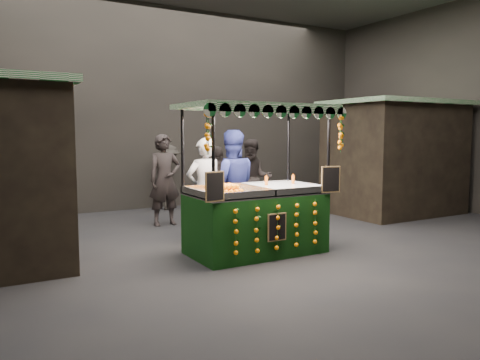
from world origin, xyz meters
TOP-DOWN VIEW (x-y plane):
  - ground at (0.00, 0.00)m, footprint 12.00×12.00m
  - market_hall at (0.00, 0.00)m, footprint 12.10×10.10m
  - neighbour_stall_right at (4.40, 1.50)m, footprint 3.00×2.20m
  - juice_stall at (-0.36, -0.14)m, footprint 2.37×1.39m
  - vendor_grey at (-0.75, 0.93)m, footprint 0.66×0.44m
  - vendor_blue at (-0.22, 0.97)m, footprint 1.12×1.00m
  - shopper_0 at (-0.79, 2.72)m, footprint 0.68×0.46m
  - shopper_1 at (1.18, 2.52)m, footprint 1.05×0.97m
  - shopper_2 at (0.31, 2.48)m, footprint 1.01×0.77m
  - shopper_3 at (0.00, 4.53)m, footprint 0.92×1.17m

SIDE VIEW (x-z plane):
  - ground at x=0.00m, z-range 0.00..0.00m
  - juice_stall at x=-0.36m, z-range -0.44..1.85m
  - shopper_3 at x=0.00m, z-range 0.00..1.59m
  - shopper_2 at x=0.31m, z-range 0.00..1.59m
  - shopper_1 at x=1.18m, z-range 0.00..1.74m
  - vendor_grey at x=-0.75m, z-range 0.00..1.79m
  - shopper_0 at x=-0.79m, z-range 0.00..1.84m
  - vendor_blue at x=-0.22m, z-range 0.00..1.92m
  - neighbour_stall_right at x=4.40m, z-range 0.01..2.61m
  - market_hall at x=0.00m, z-range 0.86..5.91m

